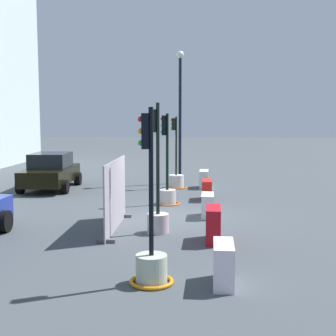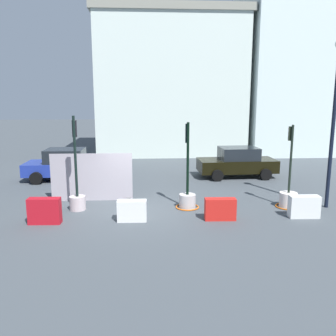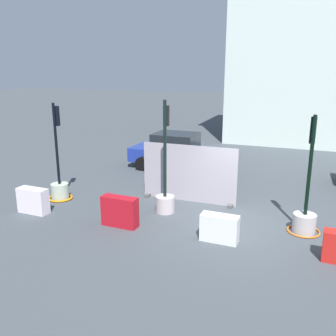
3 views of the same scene
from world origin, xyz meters
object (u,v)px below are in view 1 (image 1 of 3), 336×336
(traffic_light_3, at_px, (176,178))
(construction_barrier_3, at_px, (207,190))
(construction_barrier_4, at_px, (204,179))
(traffic_light_0, at_px, (151,257))
(traffic_light_2, at_px, (167,190))
(construction_barrier_1, at_px, (213,224))
(construction_barrier_2, at_px, (208,205))
(car_black_sedan, at_px, (51,171))
(construction_barrier_0, at_px, (223,264))
(traffic_light_1, at_px, (158,208))
(street_lamp_post, at_px, (180,104))

(traffic_light_3, height_order, construction_barrier_3, traffic_light_3)
(construction_barrier_3, distance_m, construction_barrier_4, 3.12)
(traffic_light_0, distance_m, traffic_light_3, 12.38)
(traffic_light_2, height_order, construction_barrier_1, traffic_light_2)
(construction_barrier_2, bearing_deg, car_black_sedan, 51.50)
(traffic_light_0, xyz_separation_m, construction_barrier_0, (0.00, -1.42, -0.12))
(construction_barrier_3, bearing_deg, traffic_light_1, 163.94)
(traffic_light_2, relative_size, construction_barrier_2, 3.25)
(car_black_sedan, bearing_deg, traffic_light_1, -144.48)
(traffic_light_0, relative_size, street_lamp_post, 0.54)
(construction_barrier_4, bearing_deg, construction_barrier_1, -179.63)
(traffic_light_1, bearing_deg, construction_barrier_2, -34.15)
(car_black_sedan, relative_size, street_lamp_post, 0.67)
(construction_barrier_3, xyz_separation_m, construction_barrier_4, (3.12, 0.06, 0.01))
(traffic_light_1, bearing_deg, construction_barrier_4, -9.91)
(traffic_light_3, xyz_separation_m, construction_barrier_4, (0.07, -1.29, -0.07))
(construction_barrier_0, bearing_deg, street_lamp_post, 5.35)
(traffic_light_1, relative_size, construction_barrier_3, 3.27)
(traffic_light_1, height_order, construction_barrier_0, traffic_light_1)
(construction_barrier_0, xyz_separation_m, street_lamp_post, (13.91, 1.30, 3.50))
(traffic_light_1, xyz_separation_m, construction_barrier_2, (2.17, -1.47, -0.32))
(traffic_light_0, bearing_deg, construction_barrier_0, -89.81)
(construction_barrier_1, height_order, construction_barrier_2, construction_barrier_1)
(construction_barrier_1, xyz_separation_m, construction_barrier_4, (9.30, 0.06, -0.05))
(traffic_light_1, height_order, construction_barrier_4, traffic_light_1)
(traffic_light_0, xyz_separation_m, car_black_sedan, (11.75, 5.72, 0.27))
(traffic_light_0, bearing_deg, construction_barrier_4, -5.88)
(traffic_light_1, height_order, traffic_light_3, traffic_light_1)
(construction_barrier_0, distance_m, construction_barrier_3, 9.34)
(traffic_light_2, distance_m, traffic_light_3, 4.06)
(traffic_light_2, distance_m, construction_barrier_2, 2.61)
(traffic_light_3, height_order, car_black_sedan, traffic_light_3)
(traffic_light_0, xyz_separation_m, traffic_light_1, (4.01, 0.19, 0.16))
(traffic_light_1, bearing_deg, construction_barrier_3, -16.06)
(construction_barrier_1, bearing_deg, traffic_light_1, 60.94)
(construction_barrier_2, bearing_deg, traffic_light_1, 145.85)
(traffic_light_0, height_order, street_lamp_post, street_lamp_post)
(construction_barrier_0, bearing_deg, construction_barrier_2, 1.29)
(traffic_light_3, relative_size, construction_barrier_0, 3.15)
(construction_barrier_2, bearing_deg, traffic_light_3, 11.76)
(traffic_light_1, relative_size, construction_barrier_1, 3.27)
(traffic_light_2, distance_m, construction_barrier_4, 4.38)
(street_lamp_post, bearing_deg, construction_barrier_1, -173.50)
(traffic_light_3, bearing_deg, street_lamp_post, -4.81)
(traffic_light_3, bearing_deg, traffic_light_0, -179.95)
(construction_barrier_3, bearing_deg, traffic_light_0, 171.83)
(construction_barrier_1, bearing_deg, construction_barrier_3, 0.01)
(construction_barrier_3, bearing_deg, traffic_light_2, 123.47)
(construction_barrier_2, distance_m, street_lamp_post, 8.58)
(traffic_light_1, height_order, construction_barrier_3, traffic_light_1)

